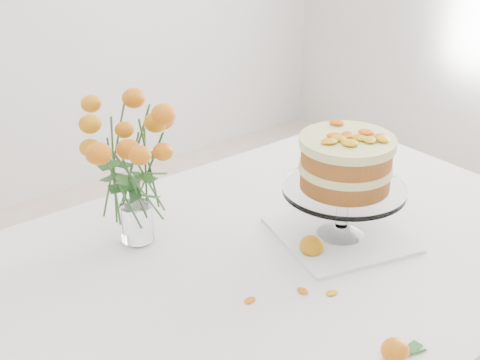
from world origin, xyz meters
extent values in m
cube|color=tan|center=(0.00, 0.00, 0.73)|extent=(1.40, 0.90, 0.04)
cylinder|color=tan|center=(0.62, 0.37, 0.35)|extent=(0.06, 0.06, 0.71)
cube|color=white|center=(0.00, 0.00, 0.75)|extent=(1.42, 0.92, 0.01)
cube|color=white|center=(0.00, 0.46, 0.65)|extent=(1.42, 0.01, 0.20)
cube|color=white|center=(0.71, 0.00, 0.65)|extent=(0.01, 0.92, 0.20)
cube|color=white|center=(0.19, -0.04, 0.76)|extent=(0.33, 0.33, 0.01)
cylinder|color=white|center=(0.19, -0.04, 0.83)|extent=(0.03, 0.03, 0.09)
cylinder|color=white|center=(0.19, -0.04, 0.88)|extent=(0.27, 0.27, 0.01)
cylinder|color=#965021|center=(0.19, -0.04, 0.90)|extent=(0.19, 0.19, 0.04)
cylinder|color=beige|center=(0.19, -0.04, 0.93)|extent=(0.20, 0.20, 0.02)
cylinder|color=#965021|center=(0.19, -0.04, 0.96)|extent=(0.19, 0.19, 0.04)
cylinder|color=beige|center=(0.19, -0.04, 0.98)|extent=(0.20, 0.20, 0.02)
cylinder|color=white|center=(-0.17, 0.22, 0.76)|extent=(0.06, 0.06, 0.01)
cylinder|color=white|center=(-0.17, 0.22, 0.80)|extent=(0.07, 0.07, 0.08)
ellipsoid|color=orange|center=(0.09, -0.05, 0.78)|extent=(0.05, 0.05, 0.04)
cylinder|color=#2E5C24|center=(0.12, -0.06, 0.76)|extent=(0.06, 0.01, 0.01)
ellipsoid|color=#C85709|center=(-0.03, -0.38, 0.78)|extent=(0.05, 0.05, 0.04)
cylinder|color=#2E5C24|center=(0.00, -0.39, 0.76)|extent=(0.06, 0.02, 0.00)
ellipsoid|color=#DD9F0D|center=(-0.12, -0.10, 0.76)|extent=(0.03, 0.02, 0.00)
ellipsoid|color=#DD9F0D|center=(-0.02, -0.14, 0.76)|extent=(0.03, 0.02, 0.00)
ellipsoid|color=#DD9F0D|center=(0.02, -0.18, 0.76)|extent=(0.03, 0.02, 0.00)
camera|label=1|loc=(-0.78, -0.90, 1.52)|focal=50.00mm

